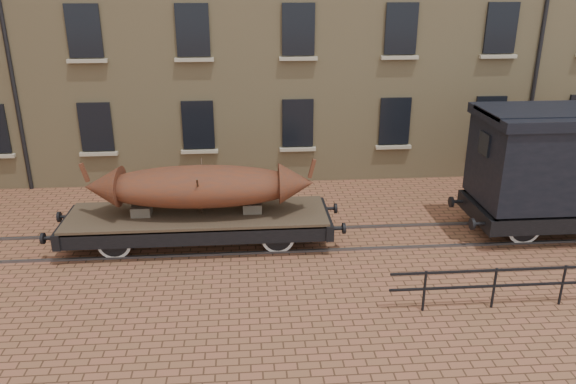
{
  "coord_description": "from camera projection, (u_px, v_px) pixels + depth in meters",
  "views": [
    {
      "loc": [
        -0.89,
        -14.38,
        7.01
      ],
      "look_at": [
        0.3,
        0.5,
        1.3
      ],
      "focal_mm": 35.0,
      "sensor_mm": 36.0,
      "label": 1
    }
  ],
  "objects": [
    {
      "name": "iron_boat",
      "position": [
        200.0,
        186.0,
        15.19
      ],
      "size": [
        6.29,
        1.84,
        1.52
      ],
      "color": "maroon",
      "rests_on": "flatcar_wagon"
    },
    {
      "name": "flatcar_wagon",
      "position": [
        198.0,
        219.0,
        15.53
      ],
      "size": [
        8.01,
        2.17,
        1.21
      ],
      "color": "#463624",
      "rests_on": "ground"
    },
    {
      "name": "rail_track",
      "position": [
        279.0,
        240.0,
        15.95
      ],
      "size": [
        30.0,
        1.52,
        0.06
      ],
      "color": "#59595E",
      "rests_on": "ground"
    },
    {
      "name": "ground",
      "position": [
        279.0,
        241.0,
        15.97
      ],
      "size": [
        90.0,
        90.0,
        0.0
      ],
      "primitive_type": "plane",
      "color": "brown"
    }
  ]
}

